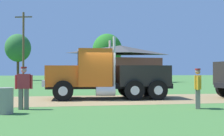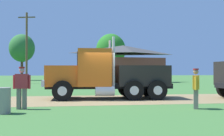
{
  "view_description": "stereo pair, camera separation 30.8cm",
  "coord_description": "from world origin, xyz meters",
  "px_view_note": "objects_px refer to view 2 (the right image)",
  "views": [
    {
      "loc": [
        -2.58,
        -15.69,
        1.51
      ],
      "look_at": [
        0.46,
        1.36,
        1.72
      ],
      "focal_mm": 47.27,
      "sensor_mm": 36.0,
      "label": 1
    },
    {
      "loc": [
        -2.27,
        -15.74,
        1.51
      ],
      "look_at": [
        0.46,
        1.36,
        1.72
      ],
      "focal_mm": 47.27,
      "sensor_mm": 36.0,
      "label": 2
    }
  ],
  "objects_px": {
    "visitor_walking_mid": "(196,87)",
    "truck_foreground_white": "(107,75)",
    "shed_building": "(123,65)",
    "visitor_standing_near": "(22,86)",
    "utility_pole_near": "(27,46)",
    "steel_barrel": "(2,101)"
  },
  "relations": [
    {
      "from": "truck_foreground_white",
      "to": "steel_barrel",
      "type": "relative_size",
      "value": 7.62
    },
    {
      "from": "steel_barrel",
      "to": "shed_building",
      "type": "height_order",
      "value": "shed_building"
    },
    {
      "from": "truck_foreground_white",
      "to": "visitor_walking_mid",
      "type": "bearing_deg",
      "value": -59.79
    },
    {
      "from": "truck_foreground_white",
      "to": "visitor_standing_near",
      "type": "distance_m",
      "value": 5.71
    },
    {
      "from": "truck_foreground_white",
      "to": "visitor_standing_near",
      "type": "height_order",
      "value": "truck_foreground_white"
    },
    {
      "from": "visitor_walking_mid",
      "to": "utility_pole_near",
      "type": "xyz_separation_m",
      "value": [
        -10.04,
        27.24,
        3.87
      ]
    },
    {
      "from": "shed_building",
      "to": "visitor_walking_mid",
      "type": "bearing_deg",
      "value": -95.51
    },
    {
      "from": "truck_foreground_white",
      "to": "utility_pole_near",
      "type": "relative_size",
      "value": 0.79
    },
    {
      "from": "visitor_walking_mid",
      "to": "shed_building",
      "type": "height_order",
      "value": "shed_building"
    },
    {
      "from": "visitor_standing_near",
      "to": "utility_pole_near",
      "type": "xyz_separation_m",
      "value": [
        -3.09,
        26.24,
        3.82
      ]
    },
    {
      "from": "visitor_standing_near",
      "to": "visitor_walking_mid",
      "type": "xyz_separation_m",
      "value": [
        6.95,
        -1.0,
        -0.05
      ]
    },
    {
      "from": "shed_building",
      "to": "utility_pole_near",
      "type": "distance_m",
      "value": 13.16
    },
    {
      "from": "visitor_standing_near",
      "to": "shed_building",
      "type": "distance_m",
      "value": 29.68
    },
    {
      "from": "visitor_standing_near",
      "to": "shed_building",
      "type": "relative_size",
      "value": 0.15
    },
    {
      "from": "steel_barrel",
      "to": "shed_building",
      "type": "distance_m",
      "value": 30.98
    },
    {
      "from": "visitor_standing_near",
      "to": "utility_pole_near",
      "type": "height_order",
      "value": "utility_pole_near"
    },
    {
      "from": "truck_foreground_white",
      "to": "shed_building",
      "type": "relative_size",
      "value": 0.62
    },
    {
      "from": "truck_foreground_white",
      "to": "steel_barrel",
      "type": "height_order",
      "value": "truck_foreground_white"
    },
    {
      "from": "steel_barrel",
      "to": "visitor_standing_near",
      "type": "bearing_deg",
      "value": 65.93
    },
    {
      "from": "visitor_standing_near",
      "to": "steel_barrel",
      "type": "relative_size",
      "value": 1.83
    },
    {
      "from": "utility_pole_near",
      "to": "visitor_standing_near",
      "type": "bearing_deg",
      "value": -83.28
    },
    {
      "from": "visitor_walking_mid",
      "to": "truck_foreground_white",
      "type": "bearing_deg",
      "value": 120.21
    }
  ]
}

